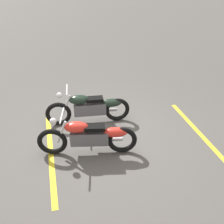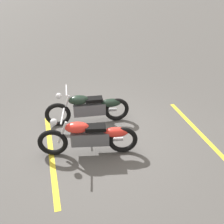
{
  "view_description": "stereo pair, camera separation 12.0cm",
  "coord_description": "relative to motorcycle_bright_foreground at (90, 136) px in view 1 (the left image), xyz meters",
  "views": [
    {
      "loc": [
        -0.6,
        -5.29,
        3.89
      ],
      "look_at": [
        0.31,
        0.0,
        0.65
      ],
      "focal_mm": 41.66,
      "sensor_mm": 36.0,
      "label": 1
    },
    {
      "loc": [
        -0.71,
        -5.27,
        3.89
      ],
      "look_at": [
        0.31,
        0.0,
        0.65
      ],
      "focal_mm": 41.66,
      "sensor_mm": 36.0,
      "label": 2
    }
  ],
  "objects": [
    {
      "name": "parking_stripe_near",
      "position": [
        -0.91,
        0.11,
        -0.46
      ],
      "size": [
        0.37,
        3.2,
        0.01
      ],
      "primitive_type": "cube",
      "rotation": [
        0.0,
        0.0,
        1.65
      ],
      "color": "yellow",
      "rests_on": "ground"
    },
    {
      "name": "motorcycle_bright_foreground",
      "position": [
        0.0,
        0.0,
        0.0
      ],
      "size": [
        2.23,
        0.62,
        1.04
      ],
      "rotation": [
        0.0,
        0.0,
        3.01
      ],
      "color": "black",
      "rests_on": "ground"
    },
    {
      "name": "ground_plane",
      "position": [
        0.3,
        0.64,
        -0.46
      ],
      "size": [
        60.0,
        60.0,
        0.0
      ],
      "primitive_type": "plane",
      "color": "#514F4C"
    },
    {
      "name": "motorcycle_dark_foreground",
      "position": [
        0.13,
        1.27,
        0.0
      ],
      "size": [
        2.23,
        0.62,
        1.04
      ],
      "rotation": [
        0.0,
        0.0,
        3.12
      ],
      "color": "black",
      "rests_on": "ground"
    },
    {
      "name": "parking_stripe_mid",
      "position": [
        2.82,
        0.19,
        -0.46
      ],
      "size": [
        0.37,
        3.2,
        0.01
      ],
      "primitive_type": "cube",
      "rotation": [
        0.0,
        0.0,
        1.65
      ],
      "color": "yellow",
      "rests_on": "ground"
    }
  ]
}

